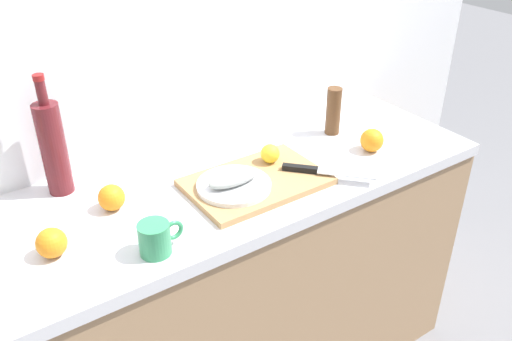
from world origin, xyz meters
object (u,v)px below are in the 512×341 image
cutting_board (256,182)px  chef_knife (317,170)px  fish_fillet (234,178)px  white_plate (234,185)px  pepper_mill (333,111)px  wine_bottle (53,147)px  orange_0 (372,140)px  coffee_mug_0 (156,238)px  lemon_0 (270,153)px

cutting_board → chef_knife: chef_knife is taller
fish_fillet → chef_knife: 0.27m
white_plate → pepper_mill: size_ratio=1.29×
white_plate → fish_fillet: size_ratio=1.33×
cutting_board → wine_bottle: 0.60m
orange_0 → chef_knife: bearing=-172.2°
fish_fillet → coffee_mug_0: size_ratio=1.37×
chef_knife → orange_0: 0.27m
orange_0 → lemon_0: bearing=163.9°
white_plate → pepper_mill: pepper_mill is taller
coffee_mug_0 → orange_0: size_ratio=1.54×
cutting_board → chef_knife: bearing=-23.3°
chef_knife → orange_0: (0.27, 0.04, 0.01)m
white_plate → fish_fillet: 0.03m
wine_bottle → orange_0: size_ratio=4.64×
cutting_board → orange_0: (0.45, -0.04, 0.03)m
orange_0 → coffee_mug_0: bearing=-174.0°
coffee_mug_0 → fish_fillet: bearing=21.7°
chef_knife → coffee_mug_0: size_ratio=1.90×
coffee_mug_0 → chef_knife: bearing=5.1°
lemon_0 → coffee_mug_0: (-0.49, -0.19, -0.01)m
cutting_board → orange_0: size_ratio=5.28×
orange_0 → white_plate: bearing=176.2°
lemon_0 → pepper_mill: pepper_mill is taller
fish_fillet → wine_bottle: (-0.42, 0.30, 0.09)m
fish_fillet → wine_bottle: bearing=143.9°
white_plate → wine_bottle: size_ratio=0.60×
coffee_mug_0 → cutting_board: bearing=17.9°
wine_bottle → orange_0: 1.01m
fish_fillet → coffee_mug_0: bearing=-158.3°
lemon_0 → coffee_mug_0: 0.52m
white_plate → coffee_mug_0: bearing=-158.3°
wine_bottle → pepper_mill: wine_bottle is taller
cutting_board → coffee_mug_0: bearing=-162.1°
wine_bottle → cutting_board: bearing=-31.1°
pepper_mill → chef_knife: bearing=-139.4°
cutting_board → chef_knife: (0.18, -0.08, 0.02)m
cutting_board → fish_fillet: size_ratio=2.51×
pepper_mill → coffee_mug_0: bearing=-162.0°
chef_knife → wine_bottle: 0.78m
chef_knife → lemon_0: (-0.08, 0.14, 0.02)m
lemon_0 → orange_0: (0.35, -0.10, -0.01)m
pepper_mill → lemon_0: bearing=-166.9°
white_plate → wine_bottle: wine_bottle is taller
orange_0 → fish_fillet: bearing=176.2°
wine_bottle → lemon_0: bearing=-21.8°
lemon_0 → wine_bottle: (-0.60, 0.24, 0.10)m
orange_0 → pepper_mill: (-0.02, 0.18, 0.05)m
cutting_board → lemon_0: (0.10, 0.06, 0.04)m
fish_fillet → chef_knife: bearing=-15.7°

